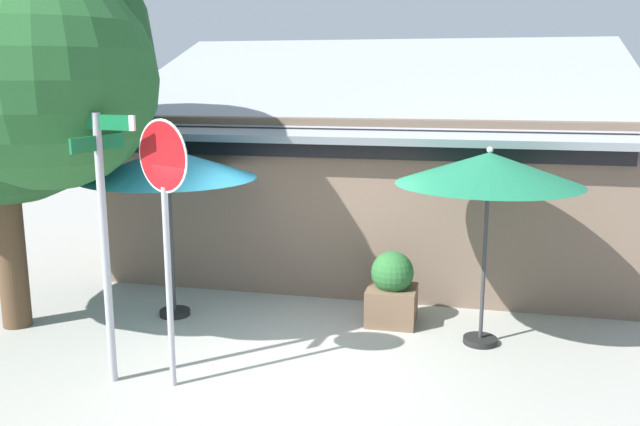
% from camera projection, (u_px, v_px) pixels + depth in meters
% --- Properties ---
extents(ground_plane, '(28.00, 28.00, 0.10)m').
position_uv_depth(ground_plane, '(290.00, 361.00, 8.24)').
color(ground_plane, '#9E9B93').
extents(cafe_building, '(8.90, 5.23, 4.21)m').
position_uv_depth(cafe_building, '(376.00, 182.00, 12.30)').
color(cafe_building, '#705B4C').
rests_on(cafe_building, ground).
extents(street_sign_post, '(0.90, 0.84, 3.05)m').
position_uv_depth(street_sign_post, '(104.00, 222.00, 7.24)').
color(street_sign_post, '#A8AAB2').
rests_on(street_sign_post, ground).
extents(stop_sign, '(0.72, 0.35, 3.00)m').
position_uv_depth(stop_sign, '(165.00, 203.00, 7.08)').
color(stop_sign, '#A8AAB2').
rests_on(stop_sign, ground).
extents(patio_umbrella_teal_left, '(2.48, 2.48, 2.51)m').
position_uv_depth(patio_umbrella_teal_left, '(168.00, 165.00, 9.25)').
color(patio_umbrella_teal_left, black).
rests_on(patio_umbrella_teal_left, ground).
extents(patio_umbrella_forest_green_center, '(2.32, 2.32, 2.58)m').
position_uv_depth(patio_umbrella_forest_green_center, '(489.00, 170.00, 8.21)').
color(patio_umbrella_forest_green_center, black).
rests_on(patio_umbrella_forest_green_center, ground).
extents(shade_tree, '(4.50, 4.10, 5.85)m').
position_uv_depth(shade_tree, '(2.00, 54.00, 8.41)').
color(shade_tree, brown).
rests_on(shade_tree, ground).
extents(sidewalk_planter, '(0.69, 0.69, 1.04)m').
position_uv_depth(sidewalk_planter, '(392.00, 290.00, 9.31)').
color(sidewalk_planter, brown).
rests_on(sidewalk_planter, ground).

